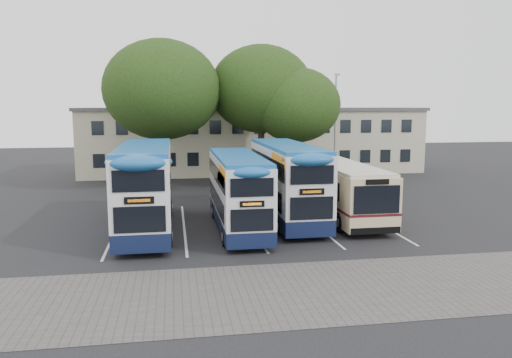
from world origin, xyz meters
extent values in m
plane|color=black|center=(0.00, 0.00, 0.00)|extent=(120.00, 120.00, 0.00)
cube|color=#595654|center=(-2.00, -5.00, 0.01)|extent=(40.00, 6.00, 0.01)
cube|color=silver|center=(-10.75, 5.00, 0.01)|extent=(0.12, 11.00, 0.01)
cube|color=silver|center=(-7.25, 5.00, 0.01)|extent=(0.12, 11.00, 0.01)
cube|color=silver|center=(-3.75, 5.00, 0.01)|extent=(0.12, 11.00, 0.01)
cube|color=silver|center=(-0.25, 5.00, 0.01)|extent=(0.12, 11.00, 0.01)
cube|color=silver|center=(3.25, 5.00, 0.01)|extent=(0.12, 11.00, 0.01)
cube|color=beige|center=(0.00, 27.00, 3.00)|extent=(32.00, 8.00, 6.00)
cube|color=#4C4C4F|center=(0.00, 27.00, 6.05)|extent=(32.40, 8.40, 0.30)
cube|color=black|center=(0.00, 22.98, 1.70)|extent=(30.00, 0.06, 1.20)
cube|color=black|center=(0.00, 22.98, 4.50)|extent=(30.00, 0.06, 1.20)
cylinder|color=gray|center=(6.00, 20.00, 4.50)|extent=(0.14, 0.14, 9.00)
cube|color=gray|center=(6.00, 20.00, 9.00)|extent=(0.12, 0.80, 0.12)
cube|color=gray|center=(6.00, 19.60, 8.95)|extent=(0.25, 0.50, 0.12)
cylinder|color=black|center=(-8.43, 17.53, 2.78)|extent=(0.50, 0.50, 5.57)
ellipsoid|color=black|center=(-8.43, 17.53, 7.57)|extent=(8.84, 8.84, 7.51)
cylinder|color=black|center=(-0.70, 18.44, 2.83)|extent=(0.50, 0.50, 5.66)
ellipsoid|color=black|center=(-0.70, 18.44, 7.70)|extent=(8.17, 8.17, 6.94)
cylinder|color=black|center=(1.77, 16.80, 2.36)|extent=(0.50, 0.50, 4.73)
ellipsoid|color=black|center=(1.77, 16.80, 6.43)|extent=(6.81, 6.81, 5.79)
cube|color=#0F1838|center=(-9.15, 4.65, 0.70)|extent=(2.50, 10.50, 0.80)
cube|color=silver|center=(-9.15, 4.65, 2.65)|extent=(2.50, 10.50, 3.10)
cube|color=#1B5CA3|center=(-9.15, 4.65, 4.25)|extent=(2.45, 10.29, 0.30)
cube|color=black|center=(-9.15, 4.95, 1.80)|extent=(2.54, 9.30, 1.00)
cube|color=black|center=(-9.15, 4.65, 3.35)|extent=(2.54, 9.90, 0.90)
cube|color=orange|center=(-7.89, 1.20, 3.90)|extent=(0.02, 3.20, 0.55)
cube|color=black|center=(-9.15, -0.63, 2.55)|extent=(1.20, 0.06, 0.30)
cylinder|color=black|center=(-10.28, 7.70, 0.50)|extent=(0.30, 1.00, 1.00)
cylinder|color=black|center=(-8.02, 7.70, 0.50)|extent=(0.30, 1.00, 1.00)
cylinder|color=black|center=(-10.28, 1.20, 0.50)|extent=(0.30, 1.00, 1.00)
cylinder|color=black|center=(-8.02, 1.20, 0.50)|extent=(0.30, 1.00, 1.00)
cube|color=#AD160B|center=(-7.88, 5.90, 3.35)|extent=(0.02, 4.00, 0.85)
cube|color=#0F1838|center=(-4.48, 4.04, 0.62)|extent=(2.21, 9.26, 0.71)
cube|color=silver|center=(-4.48, 4.04, 2.34)|extent=(2.21, 9.26, 2.74)
cube|color=#1B5CA3|center=(-4.48, 4.04, 3.75)|extent=(2.16, 9.08, 0.26)
cube|color=black|center=(-4.48, 4.30, 1.59)|extent=(2.25, 8.21, 0.88)
cube|color=black|center=(-4.48, 4.04, 2.96)|extent=(2.25, 8.74, 0.79)
cube|color=orange|center=(-3.37, 0.99, 3.44)|extent=(0.02, 2.82, 0.49)
cube|color=black|center=(-4.48, -0.63, 2.25)|extent=(1.06, 0.06, 0.26)
cylinder|color=black|center=(-5.48, 6.73, 0.44)|extent=(0.26, 0.88, 0.88)
cylinder|color=black|center=(-3.48, 6.73, 0.44)|extent=(0.26, 0.88, 0.88)
cylinder|color=black|center=(-5.48, 0.99, 0.44)|extent=(0.26, 0.88, 0.88)
cylinder|color=black|center=(-3.48, 0.99, 0.44)|extent=(0.26, 0.88, 0.88)
cube|color=#0F1838|center=(-1.50, 5.79, 0.68)|extent=(2.42, 10.18, 0.78)
cube|color=silver|center=(-1.50, 5.79, 2.57)|extent=(2.42, 10.18, 3.01)
cube|color=#1B5CA3|center=(-1.50, 5.79, 4.12)|extent=(2.38, 9.98, 0.29)
cube|color=black|center=(-1.50, 6.08, 1.75)|extent=(2.46, 9.02, 0.97)
cube|color=black|center=(-1.50, 5.79, 3.25)|extent=(2.46, 9.60, 0.87)
cube|color=orange|center=(-0.27, 2.44, 3.78)|extent=(0.02, 3.10, 0.53)
cube|color=black|center=(-1.50, 0.67, 2.47)|extent=(1.16, 0.06, 0.29)
cylinder|color=black|center=(-2.59, 8.74, 0.48)|extent=(0.29, 0.97, 0.97)
cylinder|color=black|center=(-0.40, 8.74, 0.48)|extent=(0.29, 0.97, 0.97)
cylinder|color=black|center=(-2.59, 2.44, 0.48)|extent=(0.29, 0.97, 0.97)
cylinder|color=black|center=(-0.40, 2.44, 0.48)|extent=(0.29, 0.97, 0.97)
cube|color=beige|center=(1.72, 6.01, 1.64)|extent=(2.60, 10.39, 2.65)
cube|color=beige|center=(1.72, 6.01, 3.01)|extent=(2.49, 9.97, 0.21)
cube|color=black|center=(1.72, 6.53, 2.08)|extent=(2.64, 8.31, 0.93)
cube|color=#511019|center=(1.72, 6.01, 1.19)|extent=(2.63, 10.41, 0.12)
cube|color=black|center=(1.72, 0.80, 1.97)|extent=(2.29, 0.06, 1.35)
cylinder|color=black|center=(0.54, 2.48, 0.52)|extent=(0.31, 1.04, 1.04)
cylinder|color=black|center=(2.89, 2.48, 0.52)|extent=(0.31, 1.04, 1.04)
cylinder|color=black|center=(0.54, 9.13, 0.52)|extent=(0.31, 1.04, 1.04)
cylinder|color=black|center=(2.89, 9.13, 0.52)|extent=(0.31, 1.04, 1.04)
camera|label=1|loc=(-7.74, -21.09, 6.36)|focal=35.00mm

